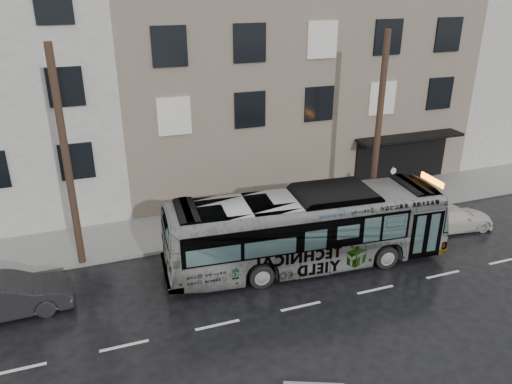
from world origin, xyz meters
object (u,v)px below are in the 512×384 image
dark_sedan (5,297)px  sign_post (391,189)px  bus (306,229)px  utility_pole_front (378,128)px  utility_pole_rear (67,162)px  white_sedan (452,218)px

dark_sedan → sign_post: bearing=-83.3°
dark_sedan → bus: bearing=-94.0°
utility_pole_front → bus: bearing=-148.7°
sign_post → dark_sedan: size_ratio=0.53×
utility_pole_front → bus: (-5.07, -3.09, -3.00)m
bus → dark_sedan: 11.61m
utility_pole_rear → sign_post: utility_pole_rear is taller
sign_post → white_sedan: 3.24m
bus → dark_sedan: size_ratio=2.63×
sign_post → white_sedan: (1.84, -2.56, -0.77)m
utility_pole_front → utility_pole_rear: 14.00m
bus → utility_pole_front: bearing=-54.5°
bus → white_sedan: (8.02, 0.53, -1.07)m
white_sedan → utility_pole_rear: bearing=87.6°
utility_pole_front → white_sedan: 5.63m
utility_pole_rear → dark_sedan: size_ratio=2.00×
white_sedan → dark_sedan: dark_sedan is taller
utility_pole_rear → sign_post: size_ratio=3.75×
sign_post → bus: size_ratio=0.20×
utility_pole_front → white_sedan: (2.94, -2.56, -4.07)m
bus → white_sedan: size_ratio=2.94×
utility_pole_front → sign_post: size_ratio=3.75×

